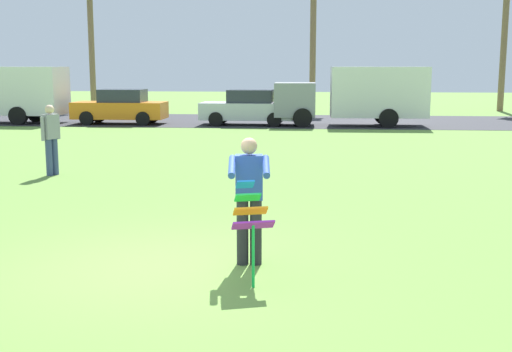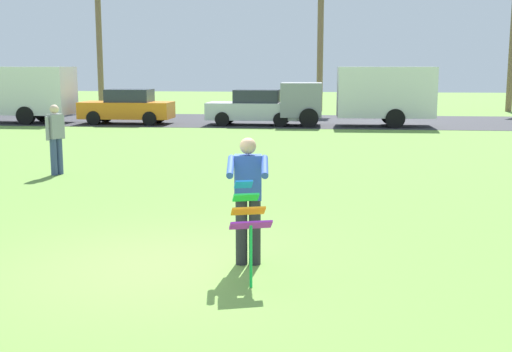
# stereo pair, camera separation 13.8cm
# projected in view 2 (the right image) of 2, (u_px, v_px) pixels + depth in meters

# --- Properties ---
(ground_plane) EXTENTS (120.00, 120.00, 0.00)m
(ground_plane) POSITION_uv_depth(u_px,v_px,m) (158.00, 267.00, 8.82)
(ground_plane) COLOR olive
(road_strip) EXTENTS (120.00, 8.00, 0.01)m
(road_strip) POSITION_uv_depth(u_px,v_px,m) (281.00, 121.00, 32.16)
(road_strip) COLOR #2D2D33
(road_strip) RESTS_ON ground
(person_kite_flyer) EXTENTS (0.59, 0.69, 1.73)m
(person_kite_flyer) POSITION_uv_depth(u_px,v_px,m) (248.00, 196.00, 8.78)
(person_kite_flyer) COLOR #26262B
(person_kite_flyer) RESTS_ON ground
(kite_held) EXTENTS (0.54, 0.71, 1.25)m
(kite_held) POSITION_uv_depth(u_px,v_px,m) (248.00, 216.00, 8.03)
(kite_held) COLOR blue
(kite_held) RESTS_ON ground
(parked_truck_white_box) EXTENTS (6.74, 2.21, 2.62)m
(parked_truck_white_box) POSITION_uv_depth(u_px,v_px,m) (10.00, 93.00, 30.90)
(parked_truck_white_box) COLOR silver
(parked_truck_white_box) RESTS_ON ground
(parked_car_orange) EXTENTS (4.21, 1.85, 1.60)m
(parked_car_orange) POSITION_uv_depth(u_px,v_px,m) (127.00, 107.00, 30.41)
(parked_car_orange) COLOR orange
(parked_car_orange) RESTS_ON ground
(parked_car_silver) EXTENTS (4.24, 1.91, 1.60)m
(parked_car_silver) POSITION_uv_depth(u_px,v_px,m) (254.00, 108.00, 29.79)
(parked_car_silver) COLOR silver
(parked_car_silver) RESTS_ON ground
(parked_truck_grey_van) EXTENTS (6.74, 2.21, 2.62)m
(parked_truck_grey_van) POSITION_uv_depth(u_px,v_px,m) (366.00, 94.00, 29.16)
(parked_truck_grey_van) COLOR gray
(parked_truck_grey_van) RESTS_ON ground
(person_walker_near) EXTENTS (0.36, 0.52, 1.73)m
(person_walker_near) POSITION_uv_depth(u_px,v_px,m) (56.00, 137.00, 16.17)
(person_walker_near) COLOR #384772
(person_walker_near) RESTS_ON ground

